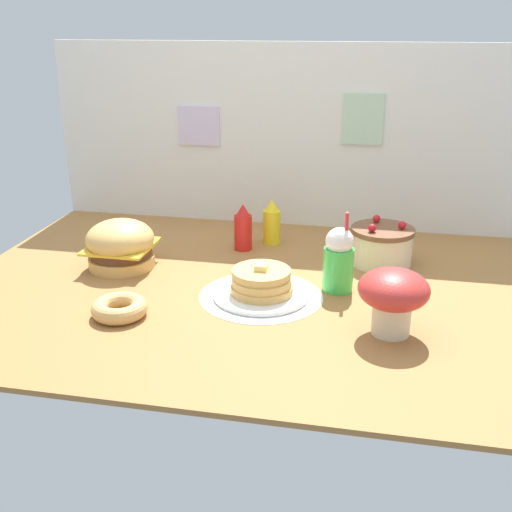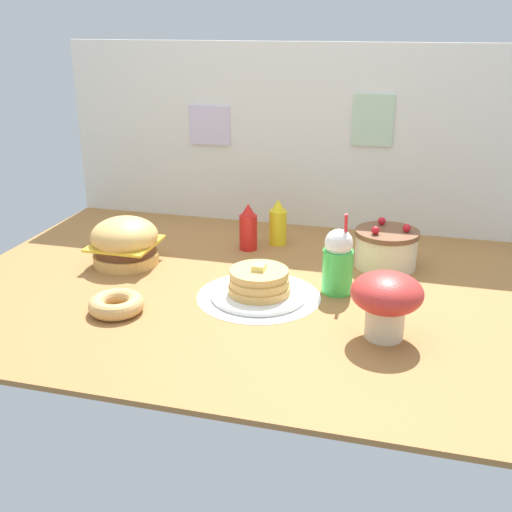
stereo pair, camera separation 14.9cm
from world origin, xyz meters
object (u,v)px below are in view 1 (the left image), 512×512
burger (121,245)px  pancake_stack (261,285)px  mustard_bottle (272,223)px  mushroom_stool (393,295)px  ketchup_bottle (243,228)px  donut_pink_glaze (119,308)px  layer_cake (382,245)px  cream_soda_cup (339,260)px

burger → pancake_stack: 0.71m
mustard_bottle → mushroom_stool: (0.58, -0.84, 0.04)m
pancake_stack → ketchup_bottle: 0.56m
burger → mustard_bottle: size_ratio=1.33×
mustard_bottle → donut_pink_glaze: bearing=-115.0°
layer_cake → mustard_bottle: bearing=162.6°
burger → donut_pink_glaze: size_ratio=1.43×
mustard_bottle → donut_pink_glaze: size_ratio=1.08×
donut_pink_glaze → mushroom_stool: (1.00, 0.06, 0.11)m
mushroom_stool → layer_cake: bearing=93.5°
burger → cream_soda_cup: cream_soda_cup is taller
cream_soda_cup → donut_pink_glaze: (-0.78, -0.40, -0.10)m
burger → mustard_bottle: mustard_bottle is taller
ketchup_bottle → cream_soda_cup: size_ratio=0.67×
cream_soda_cup → mushroom_stool: bearing=-57.7°
ketchup_bottle → mustard_bottle: (0.12, 0.11, 0.00)m
cream_soda_cup → ketchup_bottle: bearing=140.9°
layer_cake → donut_pink_glaze: size_ratio=1.34×
burger → mushroom_stool: (1.18, -0.40, 0.04)m
mustard_bottle → burger: bearing=-144.5°
ketchup_bottle → donut_pink_glaze: 0.85m
burger → mushroom_stool: mushroom_stool is taller
mustard_bottle → cream_soda_cup: 0.62m
pancake_stack → donut_pink_glaze: pancake_stack is taller
mustard_bottle → mushroom_stool: bearing=-55.6°
ketchup_bottle → donut_pink_glaze: (-0.30, -0.79, -0.07)m
ketchup_bottle → pancake_stack: bearing=-69.9°
layer_cake → mushroom_stool: size_ratio=1.13×
mustard_bottle → donut_pink_glaze: (-0.42, -0.90, -0.07)m
mushroom_stool → mustard_bottle: bearing=124.4°
ketchup_bottle → mushroom_stool: 1.01m
pancake_stack → mushroom_stool: bearing=-22.3°
ketchup_bottle → mushroom_stool: size_ratio=0.91×
ketchup_bottle → cream_soda_cup: 0.62m
ketchup_bottle → cream_soda_cup: bearing=-39.1°
mustard_bottle → mushroom_stool: size_ratio=0.91×
layer_cake → ketchup_bottle: bearing=175.0°
pancake_stack → mustard_bottle: size_ratio=1.70×
donut_pink_glaze → mushroom_stool: mushroom_stool is taller
pancake_stack → mustard_bottle: bearing=96.2°
cream_soda_cup → mushroom_stool: cream_soda_cup is taller
pancake_stack → ketchup_bottle: size_ratio=1.70×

